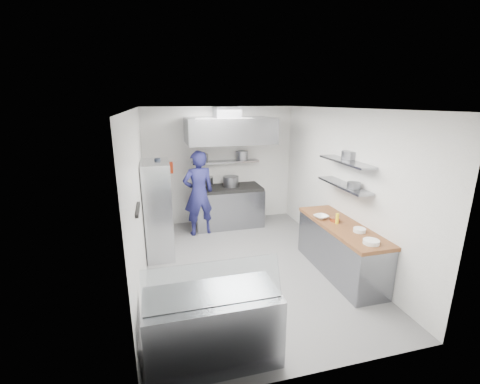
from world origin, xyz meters
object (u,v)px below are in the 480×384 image
object	(u,v)px
wire_rack	(158,210)
display_case	(213,327)
gas_range	(228,207)
chef	(199,193)

from	to	relation	value
wire_rack	display_case	xyz separation A→B (m)	(0.53, -2.91, -0.50)
gas_range	display_case	world-z (taller)	gas_range
wire_rack	display_case	size ratio (longest dim) A/B	1.23
chef	wire_rack	bearing A→B (deg)	33.42
gas_range	display_case	size ratio (longest dim) A/B	1.07
gas_range	wire_rack	distance (m)	2.07
display_case	gas_range	bearing A→B (deg)	74.98
gas_range	display_case	xyz separation A→B (m)	(-1.10, -4.10, -0.03)
wire_rack	gas_range	bearing A→B (deg)	36.10
gas_range	display_case	distance (m)	4.25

